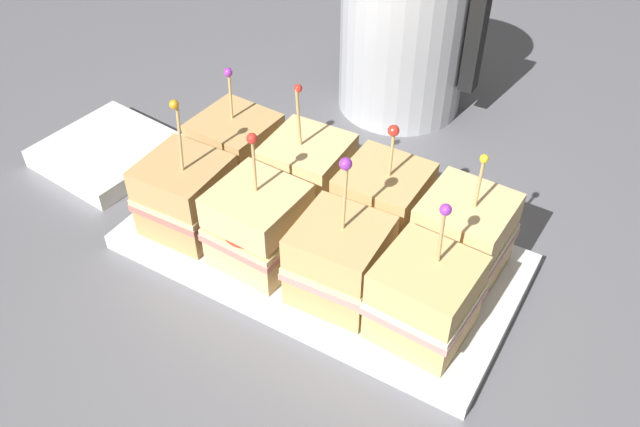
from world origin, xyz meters
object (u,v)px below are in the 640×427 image
Objects in this scene: sandwich_back_far_left at (236,150)px; kettle_steel at (405,30)px; sandwich_front_center_left at (258,226)px; napkin_stack at (108,152)px; serving_platter at (320,252)px; sandwich_back_center_right at (383,205)px; sandwich_front_far_left at (186,195)px; sandwich_front_far_right at (425,298)px; sandwich_back_center_left at (307,176)px; sandwich_front_center_right at (340,261)px; sandwich_back_far_right at (463,236)px.

sandwich_back_far_left is 0.59× the size of kettle_steel.
napkin_stack is (-0.28, 0.06, -0.05)m from sandwich_front_center_left.
serving_platter is 0.09m from sandwich_back_center_right.
serving_platter is 1.69× the size of kettle_steel.
sandwich_front_far_left reaches higher than sandwich_front_far_right.
sandwich_front_center_left reaches higher than napkin_stack.
sandwich_back_center_right is at bearing 133.86° from sandwich_front_far_right.
sandwich_back_center_left is at bearing -86.44° from kettle_steel.
sandwich_front_far_right reaches higher than sandwich_back_far_left.
serving_platter is 2.60× the size of sandwich_back_center_left.
sandwich_front_far_left is 1.13× the size of sandwich_back_far_left.
sandwich_back_center_left is (0.10, -0.00, 0.00)m from sandwich_back_far_left.
sandwich_front_center_left is at bearing -134.66° from serving_platter.
sandwich_front_center_left is at bearing -179.62° from sandwich_front_center_right.
sandwich_front_center_right is 1.01× the size of sandwich_back_center_left.
sandwich_back_far_left is 0.91× the size of napkin_stack.
serving_platter is 2.71× the size of sandwich_front_center_left.
sandwich_front_far_left is at bearing -88.81° from sandwich_back_far_left.
napkin_stack is at bearing 170.89° from sandwich_front_center_right.
sandwich_front_far_left is at bearing -17.84° from napkin_stack.
sandwich_front_center_left is at bearing -44.46° from sandwich_back_far_left.
sandwich_back_center_right is (0.10, 0.09, 0.00)m from sandwich_front_center_left.
sandwich_front_far_left is 0.10m from sandwich_back_far_left.
sandwich_front_far_left reaches higher than sandwich_back_far_left.
sandwich_back_center_left is at bearing 90.09° from sandwich_front_center_left.
sandwich_front_center_right is at bearing -73.23° from kettle_steel.
sandwich_back_center_left is 0.10m from sandwich_back_center_right.
sandwich_back_far_right is (0.29, -0.00, 0.00)m from sandwich_back_far_left.
napkin_stack is (-0.47, -0.03, -0.05)m from sandwich_back_far_right.
serving_platter is at bearing 17.53° from sandwich_front_far_left.
sandwich_front_far_left is 1.01× the size of sandwich_front_center_right.
serving_platter is at bearing -2.56° from napkin_stack.
sandwich_back_center_left reaches higher than sandwich_front_far_right.
kettle_steel is (-0.02, 0.38, 0.05)m from sandwich_front_center_left.
sandwich_front_far_right is at bearing -18.96° from sandwich_back_far_left.
sandwich_back_center_left is at bearing 152.45° from sandwich_front_far_right.
sandwich_back_far_left is (-0.14, 0.05, 0.05)m from serving_platter.
sandwich_back_center_left is at bearing -0.27° from sandwich_back_far_left.
sandwich_front_far_right reaches higher than serving_platter.
sandwich_front_center_right is 0.09m from sandwich_front_far_right.
sandwich_back_far_right is (0.19, 0.09, -0.00)m from sandwich_front_center_left.
napkin_stack is (-0.18, -0.04, -0.05)m from sandwich_back_far_left.
sandwich_back_center_left is 1.01× the size of napkin_stack.
sandwich_back_far_left is 0.91× the size of sandwich_back_center_left.
sandwich_front_center_left is 0.96× the size of napkin_stack.
serving_platter is 2.58× the size of sandwich_front_center_right.
serving_platter is at bearing 161.21° from sandwich_front_far_right.
sandwich_front_far_left is 0.10m from sandwich_front_center_left.
sandwich_back_far_right is 0.60× the size of kettle_steel.
sandwich_front_center_left is at bearing 179.59° from sandwich_front_far_right.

